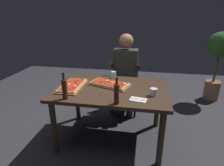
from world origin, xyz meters
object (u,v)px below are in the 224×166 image
at_px(potted_plant_corner, 218,56).
at_px(diner_chair, 126,84).
at_px(oil_bottle_amber, 117,93).
at_px(seated_diner, 125,71).
at_px(pizza_rectangular_left, 72,86).
at_px(dining_table, 111,95).
at_px(wine_bottle_dark, 65,89).
at_px(tumbler_far_side, 154,92).
at_px(tumbler_near_camera, 113,75).
at_px(pizza_rectangular_front, 110,84).

bearing_deg(potted_plant_corner, diner_chair, -156.50).
xyz_separation_m(oil_bottle_amber, potted_plant_corner, (1.61, 1.98, 0.01)).
bearing_deg(seated_diner, pizza_rectangular_left, -126.89).
bearing_deg(potted_plant_corner, dining_table, -137.89).
bearing_deg(wine_bottle_dark, tumbler_far_side, 14.89).
bearing_deg(diner_chair, seated_diner, -90.00).
bearing_deg(wine_bottle_dark, seated_diner, 64.50).
xyz_separation_m(wine_bottle_dark, seated_diner, (0.54, 1.13, -0.12)).
distance_m(diner_chair, seated_diner, 0.28).
bearing_deg(oil_bottle_amber, tumbler_near_camera, 102.00).
xyz_separation_m(wine_bottle_dark, diner_chair, (0.54, 1.25, -0.37)).
relative_size(pizza_rectangular_front, tumbler_far_side, 6.73).
distance_m(oil_bottle_amber, tumbler_far_side, 0.48).
bearing_deg(dining_table, pizza_rectangular_front, 111.78).
xyz_separation_m(dining_table, seated_diner, (0.09, 0.74, 0.10)).
bearing_deg(potted_plant_corner, wine_bottle_dark, -138.02).
bearing_deg(wine_bottle_dark, diner_chair, 66.68).
bearing_deg(pizza_rectangular_front, diner_chair, 80.32).
bearing_deg(wine_bottle_dark, oil_bottle_amber, -2.03).
relative_size(pizza_rectangular_front, diner_chair, 0.67).
height_order(dining_table, tumbler_far_side, tumbler_far_side).
distance_m(pizza_rectangular_left, wine_bottle_dark, 0.36).
relative_size(oil_bottle_amber, tumbler_far_side, 3.36).
distance_m(dining_table, wine_bottle_dark, 0.63).
relative_size(oil_bottle_amber, diner_chair, 0.33).
distance_m(oil_bottle_amber, tumbler_near_camera, 0.80).
distance_m(pizza_rectangular_left, potted_plant_corner, 2.76).
height_order(dining_table, diner_chair, diner_chair).
bearing_deg(wine_bottle_dark, dining_table, 41.45).
relative_size(seated_diner, potted_plant_corner, 1.01).
xyz_separation_m(dining_table, tumbler_near_camera, (-0.04, 0.37, 0.15)).
relative_size(wine_bottle_dark, tumbler_near_camera, 2.90).
xyz_separation_m(dining_table, wine_bottle_dark, (-0.44, -0.39, 0.21)).
height_order(seated_diner, potted_plant_corner, seated_diner).
bearing_deg(diner_chair, potted_plant_corner, 23.50).
bearing_deg(tumbler_far_side, oil_bottle_amber, -144.44).
xyz_separation_m(dining_table, tumbler_far_side, (0.52, -0.14, 0.13)).
relative_size(pizza_rectangular_left, potted_plant_corner, 0.39).
bearing_deg(pizza_rectangular_left, potted_plant_corner, 35.99).
bearing_deg(oil_bottle_amber, tumbler_far_side, 35.56).
height_order(pizza_rectangular_left, tumbler_far_side, tumbler_far_side).
relative_size(diner_chair, potted_plant_corner, 0.66).
distance_m(tumbler_far_side, potted_plant_corner, 2.10).
xyz_separation_m(pizza_rectangular_left, oil_bottle_amber, (0.63, -0.36, 0.10)).
bearing_deg(oil_bottle_amber, diner_chair, 91.63).
height_order(pizza_rectangular_front, pizza_rectangular_left, same).
xyz_separation_m(pizza_rectangular_front, tumbler_far_side, (0.55, -0.23, 0.02)).
xyz_separation_m(seated_diner, potted_plant_corner, (1.64, 0.83, 0.13)).
relative_size(oil_bottle_amber, potted_plant_corner, 0.22).
height_order(wine_bottle_dark, diner_chair, wine_bottle_dark).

